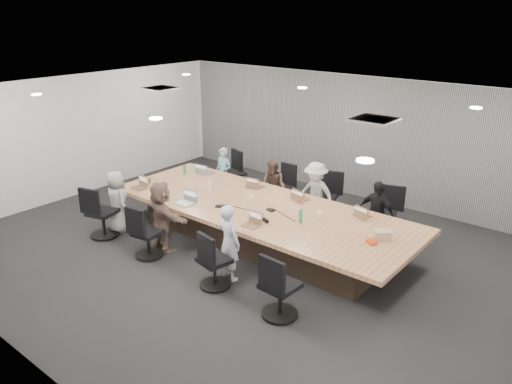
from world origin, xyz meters
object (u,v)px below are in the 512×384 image
Objects in this scene: chair_7 at (280,291)px; mug_brown at (149,180)px; chair_3 at (383,217)px; chair_5 at (148,237)px; laptop_6 at (251,226)px; chair_2 at (324,201)px; laptop_1 at (257,186)px; stapler at (265,220)px; bottle_clear at (209,185)px; canvas_bag at (382,235)px; person_4 at (117,201)px; snack_packet at (371,242)px; person_5 at (162,216)px; laptop_3 at (362,215)px; person_1 at (273,187)px; chair_0 at (233,177)px; person_6 at (229,242)px; bottle_green_left at (185,170)px; person_2 at (315,194)px; laptop_5 at (184,203)px; conference_table at (259,223)px; person_0 at (223,173)px; bottle_green_right at (301,216)px; laptop_2 at (300,198)px; person_3 at (376,213)px; chair_1 at (283,192)px; laptop_4 at (139,188)px; chair_4 at (103,216)px; laptop_0 at (207,173)px.

chair_7 is 8.36× the size of mug_brown.
chair_3 is at bearing 94.20° from chair_7.
chair_5 reaches higher than laptop_6.
chair_2 is 1.43m from laptop_1.
mug_brown reaches higher than stapler.
laptop_1 is at bearing 71.24° from chair_5.
bottle_clear reaches higher than canvas_bag.
person_4 is at bearing -163.09° from canvas_bag.
mug_brown is 0.56× the size of snack_packet.
person_4 is 1.34m from person_5.
snack_packet is (0.63, -0.90, 0.01)m from laptop_3.
person_1 is (-2.44, 3.05, 0.17)m from chair_7.
chair_2 is at bearing -162.83° from chair_0.
bottle_green_left is (-2.92, 1.78, 0.20)m from person_6.
person_2 is 2.65m from laptop_5.
chair_3 is 4.86m from mug_brown.
chair_0 is 8.31× the size of mug_brown.
conference_table is 21.08× the size of laptop_6.
conference_table is 7.24× the size of chair_0.
laptop_5 is (-2.88, -2.50, 0.34)m from chair_3.
canvas_bag is at bearing -131.09° from person_6.
chair_0 is 0.97× the size of chair_2.
bottle_clear is (-0.12, 1.36, 0.20)m from person_5.
person_0 is at bearing 143.66° from laptop_6.
laptop_6 is 1.78× the size of stapler.
person_1 is 2.21m from laptop_5.
laptop_3 is 3.11m from bottle_clear.
laptop_5 is at bearing -163.48° from bottle_green_right.
person_6 is (0.09, -2.15, -0.10)m from laptop_2.
person_1 is 0.95× the size of person_3.
bottle_green_left is at bearing 176.63° from canvas_bag.
laptop_5 is at bearing 80.33° from chair_1.
canvas_bag is at bearing 15.87° from laptop_4.
person_2 is (2.52, 0.00, 0.07)m from person_0.
chair_4 is 0.72× the size of person_1.
conference_table is at bearing 177.45° from snack_packet.
person_3 reaches higher than chair_4.
person_5 is (-1.54, -2.15, -0.09)m from laptop_2.
laptop_3 is (1.34, -0.55, 0.08)m from person_2.
bottle_green_left reaches higher than conference_table.
laptop_5 is at bearing -145.76° from conference_table.
chair_3 is at bearing 84.43° from stapler.
bottle_green_right is at bearing -178.08° from snack_packet.
laptop_6 is (0.09, -1.60, 0.00)m from laptop_2.
bottle_green_right is (2.20, 0.65, 0.11)m from laptop_5.
laptop_2 is at bearing 140.92° from chair_1.
laptop_0 is at bearing 176.87° from stapler.
chair_0 is 3.98m from laptop_3.
chair_3 is 3.74× the size of bottle_green_left.
person_0 is at bearing 154.79° from bottle_green_right.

